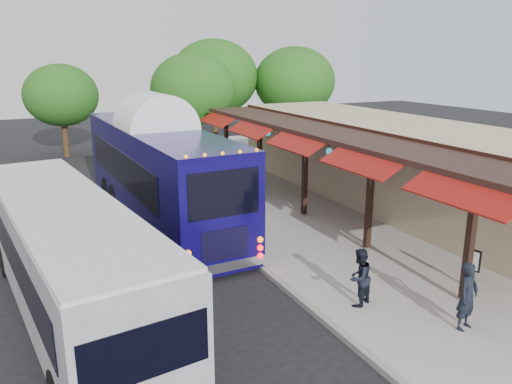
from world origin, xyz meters
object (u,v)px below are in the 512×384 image
city_bus (66,252)px  ped_d (251,176)px  coach_bus (158,168)px  ped_b (359,277)px  sign_board (471,261)px  ped_a (468,296)px  ped_c (211,166)px

city_bus → ped_d: (8.84, 7.99, -0.70)m
coach_bus → ped_b: size_ratio=8.23×
coach_bus → ped_d: 5.34m
ped_b → sign_board: size_ratio=1.35×
coach_bus → ped_a: size_ratio=7.64×
city_bus → ped_a: (8.16, -5.13, -0.66)m
ped_b → sign_board: (3.36, -0.52, 0.00)m
ped_a → ped_b: ped_a is taller
city_bus → ped_a: city_bus is taller
coach_bus → city_bus: 7.32m
coach_bus → ped_c: coach_bus is taller
ped_b → ped_c: (1.24, 13.67, 0.05)m
ped_c → sign_board: size_ratio=1.43×
city_bus → ped_c: 13.18m
coach_bus → ped_a: (4.17, -11.24, -1.16)m
ped_b → ped_c: 13.73m
ped_c → sign_board: (2.12, -14.19, -0.05)m
ped_d → sign_board: bearing=112.2°
ped_c → ped_d: size_ratio=1.04×
city_bus → ped_a: bearing=-39.2°
ped_a → ped_c: bearing=76.9°
coach_bus → ped_a: bearing=-71.8°
ped_b → ped_c: ped_c is taller
ped_c → sign_board: 14.35m
ped_d → sign_board: size_ratio=1.37×
ped_d → ped_c: bearing=-52.4°
coach_bus → city_bus: bearing=-125.2°
coach_bus → ped_c: 6.00m
ped_d → sign_board: 11.68m
city_bus → ped_c: bearing=46.3°
ped_a → ped_d: ped_a is taller
coach_bus → ped_d: coach_bus is taller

